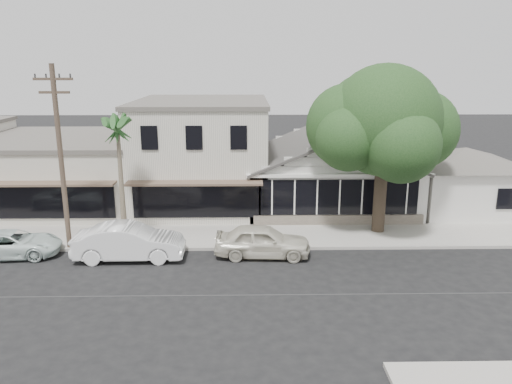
{
  "coord_description": "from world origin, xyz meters",
  "views": [
    {
      "loc": [
        -0.15,
        -18.27,
        9.07
      ],
      "look_at": [
        0.29,
        6.0,
        2.71
      ],
      "focal_mm": 35.0,
      "sensor_mm": 36.0,
      "label": 1
    }
  ],
  "objects_px": {
    "utility_pole": "(61,155)",
    "shade_tree": "(382,124)",
    "car_1": "(129,242)",
    "car_2": "(12,244)",
    "car_0": "(263,241)"
  },
  "relations": [
    {
      "from": "car_1",
      "to": "car_2",
      "type": "height_order",
      "value": "car_1"
    },
    {
      "from": "car_2",
      "to": "utility_pole",
      "type": "bearing_deg",
      "value": -75.79
    },
    {
      "from": "car_2",
      "to": "shade_tree",
      "type": "bearing_deg",
      "value": -84.89
    },
    {
      "from": "utility_pole",
      "to": "shade_tree",
      "type": "xyz_separation_m",
      "value": [
        15.89,
        2.41,
        1.16
      ]
    },
    {
      "from": "car_0",
      "to": "car_1",
      "type": "bearing_deg",
      "value": 95.46
    },
    {
      "from": "car_0",
      "to": "car_2",
      "type": "bearing_deg",
      "value": 92.36
    },
    {
      "from": "utility_pole",
      "to": "car_2",
      "type": "bearing_deg",
      "value": -160.82
    },
    {
      "from": "car_1",
      "to": "shade_tree",
      "type": "bearing_deg",
      "value": -74.63
    },
    {
      "from": "utility_pole",
      "to": "car_0",
      "type": "distance_m",
      "value": 10.43
    },
    {
      "from": "utility_pole",
      "to": "car_2",
      "type": "xyz_separation_m",
      "value": [
        -2.41,
        -0.84,
        -4.16
      ]
    },
    {
      "from": "utility_pole",
      "to": "car_2",
      "type": "height_order",
      "value": "utility_pole"
    },
    {
      "from": "car_1",
      "to": "car_2",
      "type": "distance_m",
      "value": 5.71
    },
    {
      "from": "car_2",
      "to": "car_1",
      "type": "bearing_deg",
      "value": -99.43
    },
    {
      "from": "utility_pole",
      "to": "shade_tree",
      "type": "height_order",
      "value": "shade_tree"
    },
    {
      "from": "car_1",
      "to": "shade_tree",
      "type": "distance_m",
      "value": 14.09
    }
  ]
}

